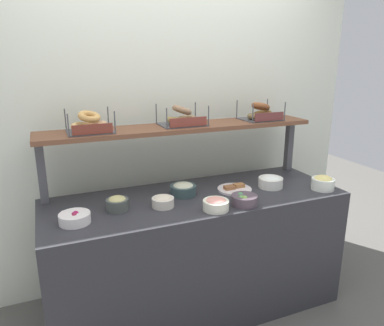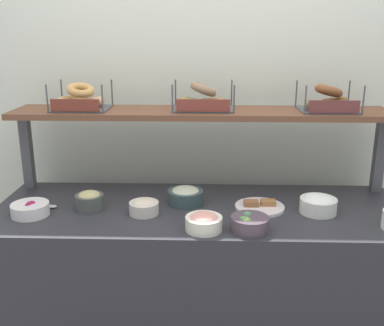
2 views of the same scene
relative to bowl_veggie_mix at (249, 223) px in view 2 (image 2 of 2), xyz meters
name	(u,v)px [view 2 (image 2 of 2)]	position (x,y,z in m)	size (l,w,h in m)	color
back_wall	(202,115)	(-0.21, 0.80, 0.32)	(3.18, 0.06, 2.40)	silver
deli_counter	(200,285)	(-0.21, 0.25, -0.46)	(1.98, 0.70, 0.85)	#2D2D33
shelf_riser_left	(27,152)	(-1.14, 0.52, 0.17)	(0.05, 0.05, 0.40)	#4C4C51
shelf_riser_right	(379,155)	(0.72, 0.52, 0.17)	(0.05, 0.05, 0.40)	#4C4C51
upper_shelf	(201,113)	(-0.21, 0.52, 0.38)	(1.94, 0.32, 0.03)	brown
bowl_veggie_mix	(249,223)	(0.00, 0.00, 0.00)	(0.16, 0.16, 0.07)	#51424C
bowl_beet_salad	(30,209)	(-1.00, 0.14, 0.00)	(0.17, 0.17, 0.07)	white
bowl_cream_cheese	(318,204)	(0.34, 0.21, 0.01)	(0.17, 0.17, 0.09)	white
bowl_potato_salad	(144,207)	(-0.47, 0.17, 0.00)	(0.14, 0.14, 0.07)	beige
bowl_lox_spread	(204,222)	(-0.19, 0.00, 0.00)	(0.16, 0.16, 0.08)	white
bowl_hummus	(89,200)	(-0.74, 0.22, 0.01)	(0.13, 0.13, 0.09)	#4B524C
bowl_tuna_salad	(185,195)	(-0.29, 0.31, 0.01)	(0.17, 0.17, 0.09)	#354A4B
serving_plate_white	(260,206)	(0.07, 0.25, -0.02)	(0.24, 0.24, 0.04)	white
serving_spoon_near_plate	(47,205)	(-0.96, 0.25, -0.03)	(0.16, 0.11, 0.01)	#B7B7BC
bagel_basket_sesame	(81,100)	(-0.83, 0.52, 0.44)	(0.29, 0.26, 0.14)	#4C4C51
bagel_basket_everything	(203,100)	(-0.20, 0.53, 0.44)	(0.31, 0.26, 0.15)	#4C4C51
bagel_basket_cinnamon_raisin	(328,101)	(0.42, 0.51, 0.44)	(0.29, 0.26, 0.14)	#4C4C51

